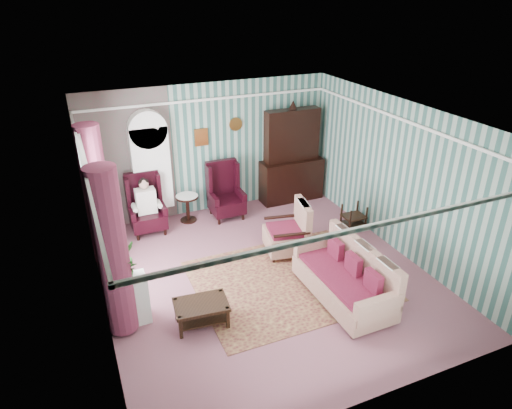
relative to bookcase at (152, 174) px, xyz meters
name	(u,v)px	position (x,y,z in m)	size (l,w,h in m)	color
floor	(265,276)	(1.35, -2.84, -1.12)	(6.00, 6.00, 0.00)	#955666
room_shell	(227,174)	(0.73, -2.66, 0.89)	(5.53, 6.02, 2.91)	#38675D
bookcase	(152,174)	(0.00, 0.00, 0.00)	(0.80, 0.28, 2.24)	silver
dresser_hutch	(292,153)	(3.25, -0.12, 0.06)	(1.50, 0.56, 2.36)	black
wingback_left	(146,205)	(-0.25, -0.39, -0.50)	(0.76, 0.80, 1.25)	black
wingback_right	(226,191)	(1.50, -0.39, -0.50)	(0.76, 0.80, 1.25)	black
seated_woman	(147,206)	(-0.25, -0.39, -0.53)	(0.44, 0.40, 1.18)	silver
round_side_table	(188,208)	(0.65, -0.24, -0.82)	(0.50, 0.50, 0.60)	black
nest_table	(354,216)	(3.82, -1.94, -0.85)	(0.45, 0.38, 0.54)	black
plant_stand	(130,300)	(-1.05, -3.14, -0.72)	(0.55, 0.35, 0.80)	silver
rug	(288,280)	(1.65, -3.14, -1.11)	(3.20, 2.60, 0.01)	#441816
sofa	(344,272)	(2.24, -3.95, -0.59)	(1.95, 0.91, 1.06)	#C1B695
floral_armchair	(286,229)	(2.05, -2.26, -0.60)	(0.86, 0.73, 1.03)	beige
coffee_table	(202,313)	(-0.07, -3.63, -0.93)	(0.81, 0.55, 0.39)	black
potted_plant_a	(125,270)	(-1.06, -3.25, -0.10)	(0.40, 0.35, 0.45)	#224E18
potted_plant_b	(126,258)	(-1.01, -3.00, -0.05)	(0.29, 0.24, 0.53)	#1D5219
potted_plant_c	(123,263)	(-1.06, -3.02, -0.12)	(0.22, 0.22, 0.40)	#24551A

